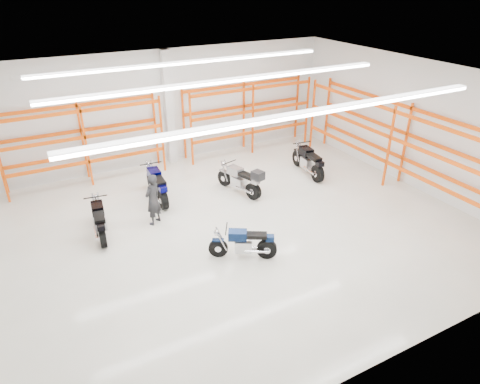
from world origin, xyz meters
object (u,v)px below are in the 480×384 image
motorcycle_back_a (100,221)px  motorcycle_back_d (309,162)px  standing_man (153,199)px  motorcycle_back_b (157,186)px  structural_column (169,109)px  motorcycle_back_c (242,180)px  motorcycle_main (246,244)px

motorcycle_back_a → motorcycle_back_d: (8.05, 0.63, 0.04)m
motorcycle_back_d → standing_man: size_ratio=1.36×
motorcycle_back_a → motorcycle_back_b: size_ratio=0.91×
motorcycle_back_b → motorcycle_back_a: bearing=-148.2°
structural_column → motorcycle_back_d: bearing=-41.6°
standing_man → structural_column: 5.15m
motorcycle_back_d → standing_man: (-6.41, -0.70, 0.31)m
standing_man → motorcycle_back_d: bearing=150.6°
motorcycle_back_a → motorcycle_back_c: size_ratio=0.97×
motorcycle_back_a → motorcycle_back_b: 2.61m
motorcycle_back_a → motorcycle_back_d: bearing=4.5°
motorcycle_main → motorcycle_back_c: bearing=63.3°
standing_man → motorcycle_back_b: bearing=-147.6°
motorcycle_back_d → structural_column: structural_column is taller
motorcycle_back_d → structural_column: 5.88m
motorcycle_main → motorcycle_back_b: motorcycle_back_b is taller
motorcycle_back_a → standing_man: 1.68m
motorcycle_back_a → structural_column: bearing=48.6°
motorcycle_back_c → motorcycle_back_d: (3.05, 0.25, -0.01)m
motorcycle_main → motorcycle_back_b: bearing=103.6°
motorcycle_back_b → motorcycle_back_c: 2.95m
motorcycle_back_d → standing_man: 6.46m
motorcycle_back_b → motorcycle_back_d: 5.87m
motorcycle_back_b → standing_man: 1.59m
motorcycle_back_a → standing_man: size_ratio=1.25×
motorcycle_back_b → motorcycle_back_d: (5.83, -0.75, -0.01)m
motorcycle_back_a → structural_column: size_ratio=0.46×
motorcycle_main → motorcycle_back_b: 4.52m
motorcycle_back_a → motorcycle_back_b: bearing=31.8°
motorcycle_back_c → structural_column: bearing=106.1°
motorcycle_back_a → standing_man: standing_man is taller
motorcycle_back_a → structural_column: 6.07m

